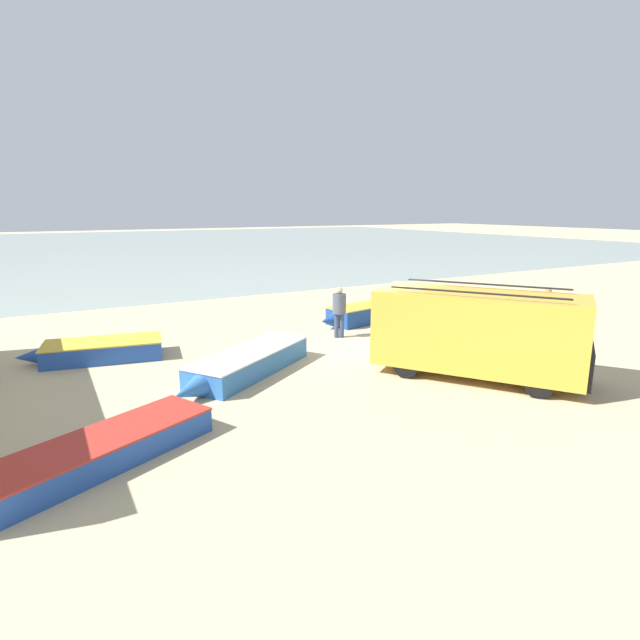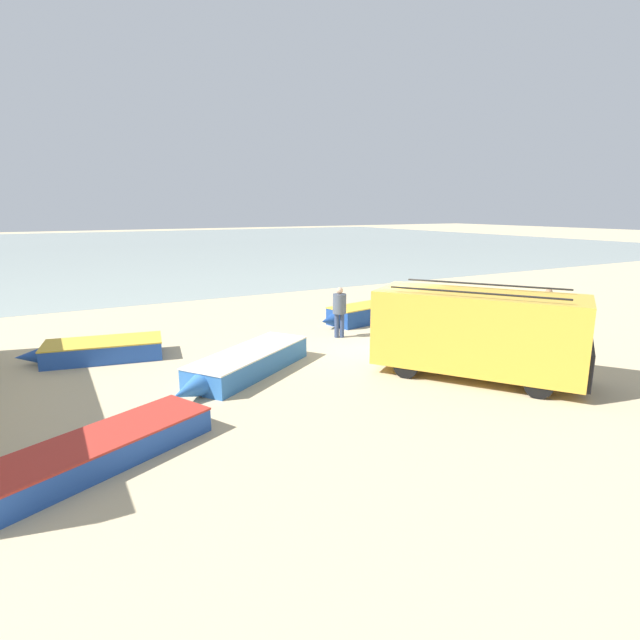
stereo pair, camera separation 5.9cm
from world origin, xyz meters
name	(u,v)px [view 1 (the left image)]	position (x,y,z in m)	size (l,w,h in m)	color
ground_plane	(385,354)	(0.00, 0.00, 0.00)	(200.00, 200.00, 0.00)	tan
sea_water	(124,246)	(0.00, 52.00, 0.00)	(120.00, 80.00, 0.01)	#99A89E
parked_van	(479,331)	(0.84, -2.92, 1.26)	(4.62, 5.51, 2.43)	gold
fishing_rowboat_0	(364,313)	(1.96, 4.06, 0.34)	(4.13, 1.84, 0.69)	navy
fishing_rowboat_1	(246,363)	(-4.46, 0.29, 0.31)	(4.71, 3.57, 0.62)	#2D66AD
fishing_rowboat_2	(99,350)	(-7.78, 3.74, 0.28)	(4.13, 2.08, 0.56)	#234CA3
fishing_rowboat_3	(446,296)	(7.88, 5.72, 0.30)	(4.60, 3.53, 0.61)	navy
fishing_rowboat_4	(92,454)	(-8.62, -3.09, 0.25)	(4.92, 2.92, 0.49)	#234CA3
fisherman_0	(339,308)	(-0.18, 2.45, 1.06)	(0.47, 0.47, 1.78)	navy
fisherman_1	(547,309)	(5.94, -1.18, 1.05)	(0.46, 0.46, 1.76)	navy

